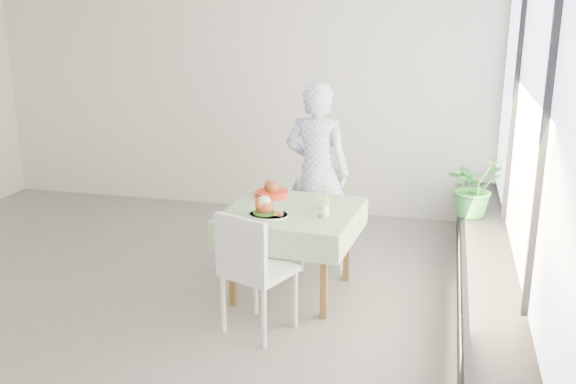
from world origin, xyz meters
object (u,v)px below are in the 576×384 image
(chair_near, at_px, (258,295))
(juice_cup_orange, at_px, (324,203))
(potted_plant, at_px, (474,186))
(diner, at_px, (317,172))
(cafe_table, at_px, (292,241))
(chair_far, at_px, (320,236))
(main_dish, at_px, (266,210))

(chair_near, relative_size, juice_cup_orange, 3.93)
(potted_plant, bearing_deg, diner, -175.76)
(cafe_table, bearing_deg, diner, 87.86)
(chair_far, bearing_deg, juice_cup_orange, -76.24)
(diner, bearing_deg, chair_near, 91.86)
(chair_far, relative_size, potted_plant, 1.57)
(cafe_table, bearing_deg, main_dish, -124.24)
(chair_far, height_order, potted_plant, potted_plant)
(main_dish, bearing_deg, chair_far, 74.66)
(diner, xyz_separation_m, main_dish, (-0.19, -1.07, -0.05))
(juice_cup_orange, bearing_deg, diner, 105.90)
(main_dish, distance_m, potted_plant, 2.00)
(chair_far, bearing_deg, diner, 114.96)
(main_dish, bearing_deg, cafe_table, 55.76)
(chair_near, xyz_separation_m, juice_cup_orange, (0.34, 0.77, 0.51))
(main_dish, xyz_separation_m, juice_cup_orange, (0.41, 0.28, 0.00))
(chair_far, xyz_separation_m, diner, (-0.07, 0.14, 0.58))
(chair_near, xyz_separation_m, diner, (0.12, 1.55, 0.56))
(chair_near, bearing_deg, diner, 85.69)
(diner, relative_size, potted_plant, 3.04)
(cafe_table, height_order, main_dish, main_dish)
(chair_far, xyz_separation_m, juice_cup_orange, (0.16, -0.64, 0.53))
(chair_far, height_order, diner, diner)
(diner, distance_m, main_dish, 1.08)
(potted_plant, bearing_deg, juice_cup_orange, -143.57)
(juice_cup_orange, bearing_deg, chair_far, 103.76)
(cafe_table, height_order, juice_cup_orange, juice_cup_orange)
(main_dish, relative_size, juice_cup_orange, 1.33)
(chair_near, relative_size, diner, 0.55)
(main_dish, height_order, juice_cup_orange, juice_cup_orange)
(juice_cup_orange, xyz_separation_m, potted_plant, (1.20, 0.89, -0.02))
(chair_near, bearing_deg, cafe_table, 83.17)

